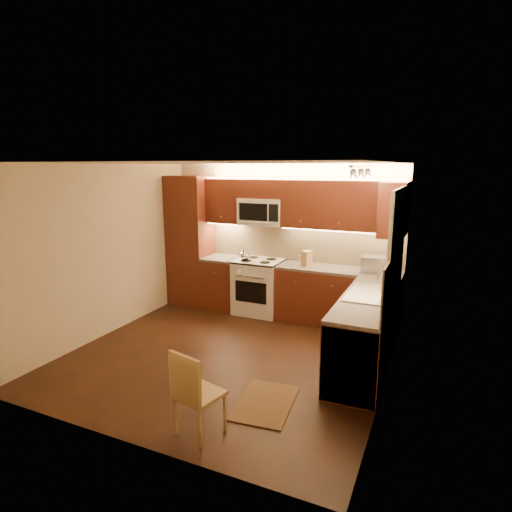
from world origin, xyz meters
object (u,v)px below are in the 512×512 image
at_px(sink, 370,288).
at_px(kettle, 244,254).
at_px(stove, 259,286).
at_px(dining_chair, 199,392).
at_px(toaster_oven, 374,264).
at_px(soap_bottle, 386,279).
at_px(knife_block, 307,258).
at_px(microwave, 262,212).

relative_size(sink, kettle, 3.99).
xyz_separation_m(stove, dining_chair, (0.85, -3.29, -0.03)).
distance_m(toaster_oven, dining_chair, 3.55).
distance_m(sink, soap_bottle, 0.43).
relative_size(kettle, knife_block, 0.90).
height_order(microwave, toaster_oven, microwave).
bearing_deg(knife_block, soap_bottle, -14.99).
relative_size(microwave, soap_bottle, 3.60).
height_order(kettle, knife_block, knife_block).
height_order(toaster_oven, knife_block, knife_block).
xyz_separation_m(microwave, toaster_oven, (1.87, -0.08, -0.70)).
height_order(stove, soap_bottle, soap_bottle).
bearing_deg(microwave, soap_bottle, -21.71).
bearing_deg(dining_chair, sink, 75.68).
relative_size(sink, soap_bottle, 4.08).
distance_m(knife_block, soap_bottle, 1.52).
xyz_separation_m(stove, knife_block, (0.82, 0.04, 0.56)).
relative_size(kettle, toaster_oven, 0.55).
bearing_deg(sink, knife_block, 135.45).
xyz_separation_m(microwave, dining_chair, (0.85, -3.43, -1.29)).
bearing_deg(knife_block, toaster_oven, 15.91).
bearing_deg(toaster_oven, microwave, 168.12).
distance_m(toaster_oven, knife_block, 1.05).
relative_size(stove, kettle, 4.26).
height_order(microwave, sink, microwave).
relative_size(soap_bottle, dining_chair, 0.25).
relative_size(stove, microwave, 1.21).
height_order(knife_block, dining_chair, knife_block).
distance_m(stove, microwave, 1.27).
xyz_separation_m(sink, knife_block, (-1.18, 1.16, 0.04)).
bearing_deg(soap_bottle, kettle, 148.20).
xyz_separation_m(sink, toaster_oven, (-0.13, 1.18, 0.04)).
distance_m(toaster_oven, soap_bottle, 0.82).
bearing_deg(kettle, dining_chair, -87.51).
distance_m(microwave, sink, 2.48).
distance_m(stove, knife_block, 0.99).
xyz_separation_m(kettle, soap_bottle, (2.35, -0.59, -0.02)).
height_order(stove, dining_chair, stove).
height_order(soap_bottle, dining_chair, soap_bottle).
relative_size(stove, knife_block, 3.86).
height_order(sink, toaster_oven, toaster_oven).
relative_size(stove, sink, 1.07).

